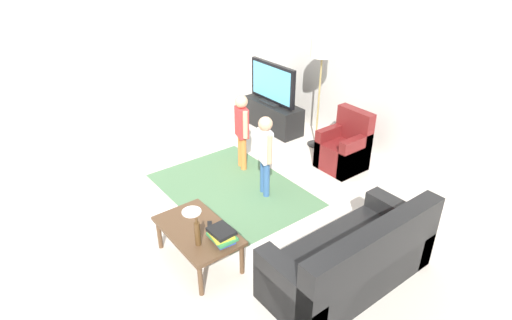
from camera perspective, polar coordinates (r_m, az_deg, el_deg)
name	(u,v)px	position (r m, az deg, el deg)	size (l,w,h in m)	color
ground	(218,219)	(5.41, -5.10, -7.92)	(7.80, 7.80, 0.00)	beige
wall_back	(384,72)	(6.70, 16.87, 11.32)	(6.00, 0.12, 2.70)	silver
wall_left	(112,61)	(7.33, -18.75, 12.48)	(0.12, 6.00, 2.70)	silver
area_rug	(233,189)	(5.96, -3.18, -3.95)	(2.20, 1.60, 0.01)	#4C724C
tv_stand	(273,116)	(7.69, 2.27, 5.95)	(1.20, 0.44, 0.50)	black
tv	(272,84)	(7.46, 2.23, 10.20)	(1.10, 0.28, 0.71)	black
couch	(355,262)	(4.46, 13.12, -13.26)	(0.80, 1.80, 0.86)	black
armchair	(345,149)	(6.51, 11.90, 1.41)	(0.60, 0.60, 0.90)	maroon
floor_lamp	(322,54)	(6.70, 8.90, 13.94)	(0.36, 0.36, 1.78)	#262626
child_near_tv	(242,125)	(6.18, -1.94, 4.67)	(0.38, 0.20, 1.16)	orange
child_center	(265,149)	(5.53, 1.24, 1.46)	(0.37, 0.20, 1.14)	#33598C
coffee_table	(198,233)	(4.62, -7.83, -9.66)	(1.00, 0.60, 0.42)	#513823
book_stack	(222,235)	(4.37, -4.63, -10.04)	(0.29, 0.24, 0.14)	#334CA5
bottle	(197,233)	(4.30, -7.88, -9.75)	(0.06, 0.06, 0.33)	#4C3319
tv_remote	(210,226)	(4.59, -6.25, -8.86)	(0.17, 0.05, 0.02)	black
plate	(192,212)	(4.83, -8.66, -6.91)	(0.22, 0.22, 0.02)	white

